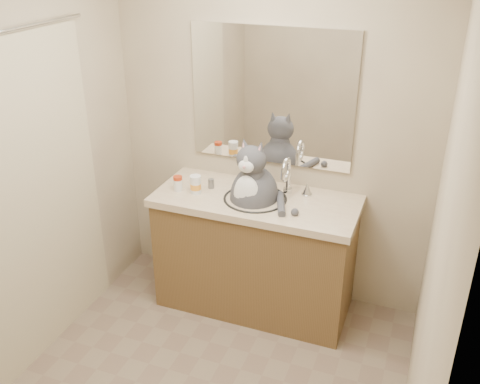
% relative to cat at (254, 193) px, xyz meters
% --- Properties ---
extents(room, '(2.22, 2.52, 2.42)m').
position_rel_cat_xyz_m(room, '(0.01, -0.95, 0.31)').
color(room, '#816F59').
rests_on(room, ground).
extents(vanity, '(1.34, 0.59, 1.12)m').
position_rel_cat_xyz_m(vanity, '(0.01, 0.02, -0.45)').
color(vanity, brown).
rests_on(vanity, ground).
extents(mirror, '(1.10, 0.02, 0.90)m').
position_rel_cat_xyz_m(mirror, '(0.01, 0.29, 0.56)').
color(mirror, white).
rests_on(mirror, room).
extents(shower_curtain, '(0.02, 1.30, 1.93)m').
position_rel_cat_xyz_m(shower_curtain, '(-1.04, -0.85, 0.14)').
color(shower_curtain, beige).
rests_on(shower_curtain, ground).
extents(cat, '(0.44, 0.39, 0.63)m').
position_rel_cat_xyz_m(cat, '(0.00, 0.00, 0.00)').
color(cat, '#424246').
rests_on(cat, vanity).
extents(pill_bottle_redcap, '(0.06, 0.06, 0.10)m').
position_rel_cat_xyz_m(pill_bottle_redcap, '(-0.51, -0.07, 0.01)').
color(pill_bottle_redcap, white).
rests_on(pill_bottle_redcap, vanity).
extents(pill_bottle_orange, '(0.08, 0.08, 0.13)m').
position_rel_cat_xyz_m(pill_bottle_orange, '(-0.38, -0.06, 0.02)').
color(pill_bottle_orange, white).
rests_on(pill_bottle_orange, vanity).
extents(grey_canister, '(0.04, 0.04, 0.06)m').
position_rel_cat_xyz_m(grey_canister, '(-0.32, 0.05, -0.01)').
color(grey_canister, slate).
rests_on(grey_canister, vanity).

